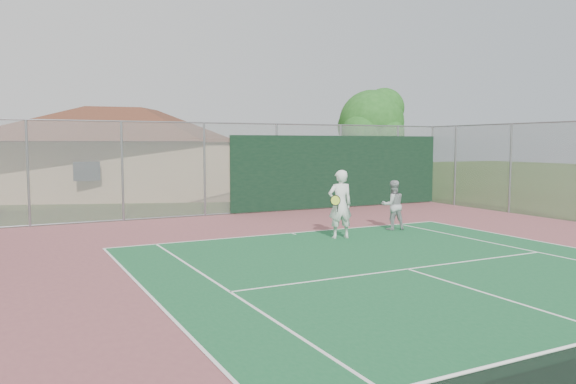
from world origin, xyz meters
The scene contains 6 objects.
back_fence centered at (2.11, 16.98, 1.67)m, with size 20.08×0.11×3.53m.
side_fence_right centered at (10.00, 12.50, 1.75)m, with size 0.08×9.00×3.50m.
clubhouse centered at (-2.07, 26.69, 2.73)m, with size 14.52×11.99×5.38m.
tree centered at (9.78, 21.35, 3.70)m, with size 4.04×3.83×5.63m.
player_white_front centered at (0.82, 10.44, 0.98)m, with size 0.91×0.69×1.96m.
player_grey_back centered at (3.16, 11.03, 0.78)m, with size 0.88×0.75×1.56m.
Camera 1 is at (-7.76, -3.07, 2.75)m, focal length 35.00 mm.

